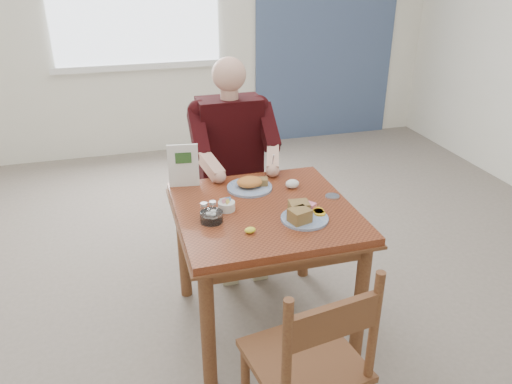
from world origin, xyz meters
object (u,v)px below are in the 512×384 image
object	(u,v)px
table	(264,227)
chair_far	(230,191)
diner	(233,150)
near_plate	(302,214)
far_plate	(251,184)
chair_near	(310,365)

from	to	relation	value
table	chair_far	size ratio (longest dim) A/B	0.97
diner	near_plate	bearing A→B (deg)	-80.75
table	far_plate	distance (m)	0.28
table	diner	distance (m)	0.73
near_plate	diner	bearing A→B (deg)	99.25
table	diner	xyz separation A→B (m)	(0.00, 0.71, 0.17)
chair_near	table	bearing A→B (deg)	85.62
table	chair_near	xyz separation A→B (m)	(-0.06, -0.84, -0.16)
chair_near	diner	size ratio (longest dim) A/B	0.69
chair_near	diner	world-z (taller)	diner
diner	far_plate	size ratio (longest dim) A/B	4.63
table	chair_near	size ratio (longest dim) A/B	0.97
chair_near	near_plate	bearing A→B (deg)	72.73
chair_near	far_plate	world-z (taller)	chair_near
diner	far_plate	world-z (taller)	diner
table	far_plate	bearing A→B (deg)	91.81
table	chair_far	world-z (taller)	chair_far
chair_far	chair_near	xyz separation A→B (m)	(-0.06, -1.63, 0.00)
far_plate	chair_far	bearing A→B (deg)	89.19
chair_far	diner	world-z (taller)	diner
table	far_plate	xyz separation A→B (m)	(-0.01, 0.25, 0.14)
chair_far	chair_near	bearing A→B (deg)	-92.25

